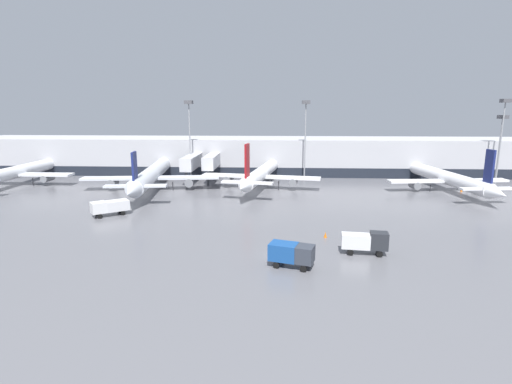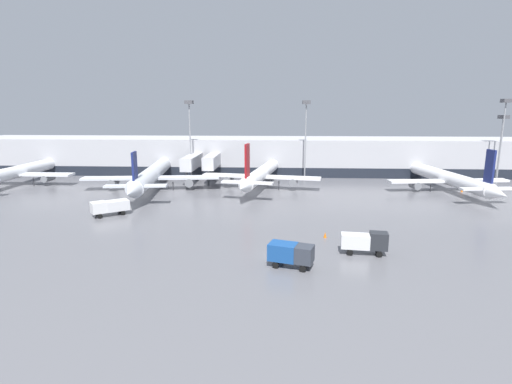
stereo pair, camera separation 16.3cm
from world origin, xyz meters
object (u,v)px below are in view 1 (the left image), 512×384
object	(u,v)px
service_truck_0	(291,253)
apron_light_mast_0	(504,117)
parked_jet_3	(151,175)
apron_light_mast_4	(502,128)
parked_jet_1	(16,172)
traffic_cone_0	(325,235)
apron_light_mast_3	(306,118)
service_truck_2	(110,206)
apron_light_mast_6	(189,118)
parked_jet_0	(448,178)
service_truck_1	(365,241)
traffic_cone_1	(461,190)
parked_jet_2	(260,174)

from	to	relation	value
service_truck_0	apron_light_mast_0	world-z (taller)	apron_light_mast_0
parked_jet_3	apron_light_mast_4	size ratio (longest dim) A/B	2.65
parked_jet_1	service_truck_0	distance (m)	72.88
traffic_cone_0	apron_light_mast_3	xyz separation A→B (m)	(0.05, 42.43, 14.07)
service_truck_2	apron_light_mast_6	world-z (taller)	apron_light_mast_6
parked_jet_0	apron_light_mast_3	distance (m)	32.62
service_truck_0	apron_light_mast_0	xyz separation A→B (m)	(48.11, 51.72, 13.06)
service_truck_1	apron_light_mast_6	size ratio (longest dim) A/B	0.29
parked_jet_3	apron_light_mast_0	distance (m)	77.38
apron_light_mast_0	apron_light_mast_4	size ratio (longest dim) A/B	1.23
service_truck_2	apron_light_mast_3	bearing A→B (deg)	-172.01
apron_light_mast_4	apron_light_mast_6	distance (m)	71.16
service_truck_0	parked_jet_0	bearing A→B (deg)	68.56
parked_jet_3	apron_light_mast_4	world-z (taller)	apron_light_mast_4
parked_jet_3	apron_light_mast_0	xyz separation A→B (m)	(75.56, 12.03, 11.57)
traffic_cone_0	service_truck_2	bearing A→B (deg)	164.04
service_truck_1	apron_light_mast_4	world-z (taller)	apron_light_mast_4
apron_light_mast_0	parked_jet_3	bearing A→B (deg)	-170.95
traffic_cone_0	traffic_cone_1	distance (m)	43.94
service_truck_2	apron_light_mast_0	size ratio (longest dim) A/B	0.31
parked_jet_1	service_truck_0	size ratio (longest dim) A/B	7.03
parked_jet_2	apron_light_mast_0	size ratio (longest dim) A/B	1.81
parked_jet_1	apron_light_mast_6	world-z (taller)	apron_light_mast_6
parked_jet_1	service_truck_0	world-z (taller)	parked_jet_1
parked_jet_1	apron_light_mast_3	bearing A→B (deg)	-81.55
traffic_cone_1	apron_light_mast_4	size ratio (longest dim) A/B	0.05
parked_jet_0	service_truck_1	bearing A→B (deg)	139.55
apron_light_mast_0	apron_light_mast_6	bearing A→B (deg)	179.47
parked_jet_1	parked_jet_0	bearing A→B (deg)	-90.66
parked_jet_1	traffic_cone_0	world-z (taller)	parked_jet_1
service_truck_2	apron_light_mast_0	xyz separation A→B (m)	(75.80, 32.35, 13.15)
parked_jet_2	parked_jet_3	world-z (taller)	parked_jet_2
parked_jet_1	apron_light_mast_3	xyz separation A→B (m)	(63.43, 9.15, 11.59)
apron_light_mast_4	parked_jet_3	bearing A→B (deg)	-169.39
service_truck_1	apron_light_mast_3	size ratio (longest dim) A/B	0.29
parked_jet_1	traffic_cone_0	distance (m)	71.63
apron_light_mast_3	parked_jet_2	bearing A→B (deg)	-133.41
parked_jet_0	apron_light_mast_6	size ratio (longest dim) A/B	1.93
parked_jet_3	traffic_cone_1	world-z (taller)	parked_jet_3
traffic_cone_1	parked_jet_3	bearing A→B (deg)	-178.67
parked_jet_0	parked_jet_3	distance (m)	60.83
parked_jet_3	traffic_cone_1	xyz separation A→B (m)	(63.32, 1.47, -2.69)
parked_jet_1	apron_light_mast_0	bearing A→B (deg)	-85.27
service_truck_0	traffic_cone_1	distance (m)	54.61
traffic_cone_1	apron_light_mast_4	world-z (taller)	apron_light_mast_4
apron_light_mast_0	apron_light_mast_4	distance (m)	3.57
parked_jet_2	apron_light_mast_6	xyz separation A→B (m)	(-16.88, 10.30, 11.39)
service_truck_1	service_truck_2	distance (m)	39.35
service_truck_0	traffic_cone_0	world-z (taller)	service_truck_0
service_truck_1	apron_light_mast_0	world-z (taller)	apron_light_mast_0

